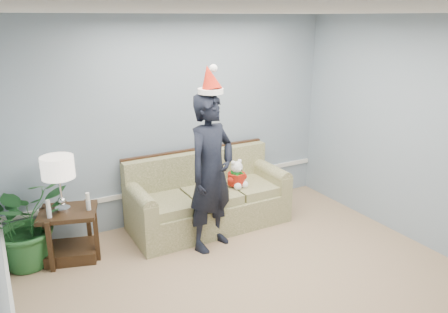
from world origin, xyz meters
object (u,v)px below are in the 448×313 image
object	(u,v)px
table_lamp	(58,170)
man	(211,173)
teddy_bear	(237,177)
sofa	(207,200)
houseplant	(26,222)
side_table	(71,239)

from	to	relation	value
table_lamp	man	xyz separation A→B (m)	(1.59, -0.56, -0.14)
table_lamp	teddy_bear	xyz separation A→B (m)	(2.18, -0.15, -0.43)
sofa	table_lamp	size ratio (longest dim) A/B	3.27
houseplant	sofa	bearing A→B (deg)	-1.75
side_table	table_lamp	size ratio (longest dim) A/B	1.17
side_table	table_lamp	world-z (taller)	table_lamp
table_lamp	houseplant	bearing A→B (deg)	170.91
side_table	teddy_bear	xyz separation A→B (m)	(2.13, -0.11, 0.41)
teddy_bear	man	bearing A→B (deg)	-154.97
teddy_bear	houseplant	bearing A→B (deg)	165.28
man	sofa	bearing A→B (deg)	47.29
houseplant	man	bearing A→B (deg)	-17.49
houseplant	teddy_bear	bearing A→B (deg)	-4.63
sofa	houseplant	bearing A→B (deg)	178.36
man	houseplant	bearing A→B (deg)	141.30
teddy_bear	side_table	bearing A→B (deg)	166.88
side_table	teddy_bear	bearing A→B (deg)	-3.03
side_table	teddy_bear	distance (m)	2.17
sofa	side_table	distance (m)	1.77
sofa	houseplant	size ratio (longest dim) A/B	2.00
table_lamp	teddy_bear	size ratio (longest dim) A/B	1.67
man	table_lamp	bearing A→B (deg)	139.33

